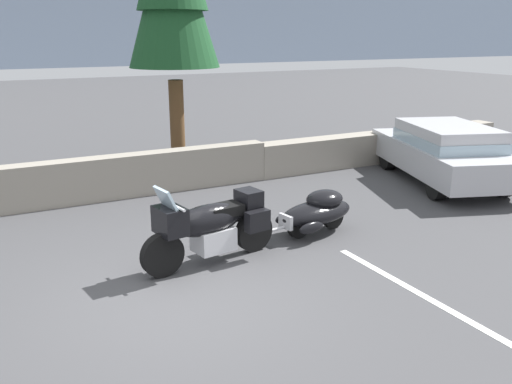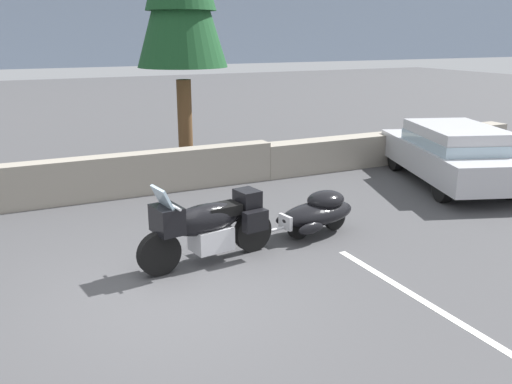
# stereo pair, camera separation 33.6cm
# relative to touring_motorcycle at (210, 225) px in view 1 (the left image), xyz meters

# --- Properties ---
(ground_plane) EXTENTS (80.00, 80.00, 0.00)m
(ground_plane) POSITION_rel_touring_motorcycle_xyz_m (-0.87, -0.88, -0.62)
(ground_plane) COLOR #424244
(stone_guard_wall) EXTENTS (24.00, 0.60, 0.96)m
(stone_guard_wall) POSITION_rel_touring_motorcycle_xyz_m (-1.03, 4.24, -0.17)
(stone_guard_wall) COLOR gray
(stone_guard_wall) RESTS_ON ground
(touring_motorcycle) EXTENTS (2.31, 0.95, 1.33)m
(touring_motorcycle) POSITION_rel_touring_motorcycle_xyz_m (0.00, 0.00, 0.00)
(touring_motorcycle) COLOR black
(touring_motorcycle) RESTS_ON ground
(car_shaped_trailer) EXTENTS (2.23, 0.93, 0.76)m
(car_shaped_trailer) POSITION_rel_touring_motorcycle_xyz_m (2.20, 0.33, -0.21)
(car_shaped_trailer) COLOR black
(car_shaped_trailer) RESTS_ON ground
(sedan_at_right_edge) EXTENTS (3.22, 4.85, 1.41)m
(sedan_at_right_edge) POSITION_rel_touring_motorcycle_xyz_m (6.78, 1.82, 0.15)
(sedan_at_right_edge) COLOR black
(sedan_at_right_edge) RESTS_ON ground
(parking_stripe_marker) EXTENTS (0.12, 3.60, 0.01)m
(parking_stripe_marker) POSITION_rel_touring_motorcycle_xyz_m (2.10, -2.38, -0.62)
(parking_stripe_marker) COLOR silver
(parking_stripe_marker) RESTS_ON ground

